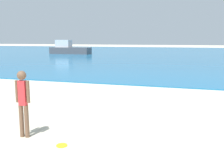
% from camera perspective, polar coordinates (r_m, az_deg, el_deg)
% --- Properties ---
extents(water, '(160.00, 60.00, 0.06)m').
position_cam_1_polar(water, '(42.60, 15.18, 6.24)').
color(water, '#1E6B9E').
rests_on(water, ground).
extents(person_standing, '(0.36, 0.20, 1.54)m').
position_cam_1_polar(person_standing, '(6.43, -18.36, -3.23)').
color(person_standing, brown).
rests_on(person_standing, ground).
extents(frisbee, '(0.23, 0.23, 0.03)m').
position_cam_1_polar(frisbee, '(5.94, -10.61, -12.68)').
color(frisbee, yellow).
rests_on(frisbee, ground).
extents(boat_far, '(5.96, 1.91, 2.03)m').
position_cam_1_polar(boat_far, '(40.32, -9.12, 7.32)').
color(boat_far, '#4C4C51').
rests_on(boat_far, water).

